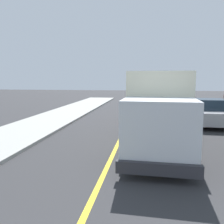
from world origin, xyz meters
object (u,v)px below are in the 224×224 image
Objects in this scene: box_truck at (159,106)px; parked_car_mid at (159,101)px; parked_van_across at (210,113)px; parked_car_near at (156,110)px.

parked_car_mid is at bearing 87.32° from box_truck.
parked_car_mid is at bearing 109.44° from parked_van_across.
parked_car_near and parked_car_mid have the same top height.
parked_car_near is 3.46m from parked_van_across.
parked_car_mid is (0.62, 13.27, -0.97)m from box_truck.
box_truck is at bearing -90.66° from parked_car_near.
parked_car_near is at bearing 89.34° from box_truck.
parked_car_near and parked_van_across have the same top height.
parked_car_mid and parked_van_across have the same top height.
parked_car_near is 1.00× the size of parked_van_across.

